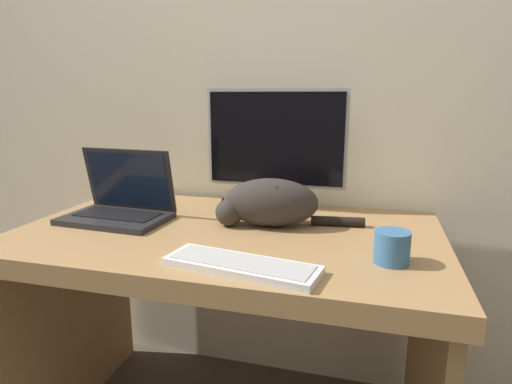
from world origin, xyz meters
The scene contains 7 objects.
wall_back centered at (0.00, 0.85, 1.30)m, with size 6.40×0.06×2.60m.
desk centered at (0.00, 0.40, 0.60)m, with size 1.34×0.79×0.78m.
monitor centered at (0.09, 0.70, 1.02)m, with size 0.53×0.17×0.45m.
laptop centered at (-0.40, 0.41, 0.83)m, with size 0.36×0.25×0.24m.
external_keyboard centered at (0.14, 0.10, 0.79)m, with size 0.41×0.19×0.02m.
cat centered at (0.12, 0.47, 0.86)m, with size 0.48×0.19×0.16m.
coffee_mug centered at (0.50, 0.24, 0.82)m, with size 0.09×0.09×0.09m.
Camera 1 is at (0.44, -0.84, 1.20)m, focal length 30.00 mm.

